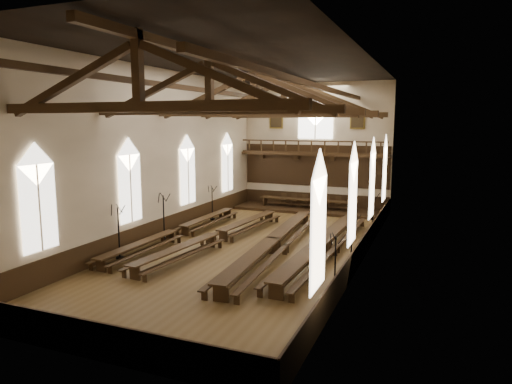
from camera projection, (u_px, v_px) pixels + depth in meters
ground at (254, 247)px, 25.36m from camera, size 26.00×26.00×0.00m
room_walls at (254, 130)px, 24.38m from camera, size 26.00×26.00×26.00m
wainscot_band at (254, 237)px, 25.27m from camera, size 12.00×26.00×1.20m
side_windows at (254, 181)px, 24.80m from camera, size 11.85×19.80×4.50m
end_window at (316, 118)px, 36.08m from camera, size 2.80×0.12×3.80m
minstrels_gallery at (314, 160)px, 36.37m from camera, size 11.80×1.24×3.70m
portraits at (315, 120)px, 36.10m from camera, size 7.75×0.09×1.45m
roof_trusses at (254, 97)px, 24.12m from camera, size 11.70×25.70×2.80m
refectory_row_a at (178, 231)px, 27.15m from camera, size 1.48×13.80×0.68m
refectory_row_b at (217, 235)px, 25.98m from camera, size 2.11×14.24×0.72m
refectory_row_c at (273, 242)px, 24.29m from camera, size 2.11×15.14×0.82m
refectory_row_d at (324, 242)px, 24.21m from camera, size 1.85×14.93×0.80m
dais at (307, 210)px, 35.83m from camera, size 11.40×3.08×0.21m
high_table at (308, 201)px, 35.73m from camera, size 7.72×0.94×0.72m
high_chairs at (310, 200)px, 36.43m from camera, size 4.93×0.44×0.95m
candelabrum_left_near at (119, 242)px, 23.15m from camera, size 0.79×0.86×2.82m
candelabrum_left_mid at (164, 226)px, 26.89m from camera, size 0.79×0.86×2.81m
candelabrum_left_far at (212, 209)px, 32.53m from camera, size 0.71×0.75×2.47m
candelabrum_right_near at (335, 272)px, 18.95m from camera, size 0.65×0.73×2.39m
candelabrum_right_mid at (351, 249)px, 22.35m from camera, size 0.70×0.77×2.51m
candelabrum_right_far at (373, 219)px, 29.13m from camera, size 0.74×0.75×2.52m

